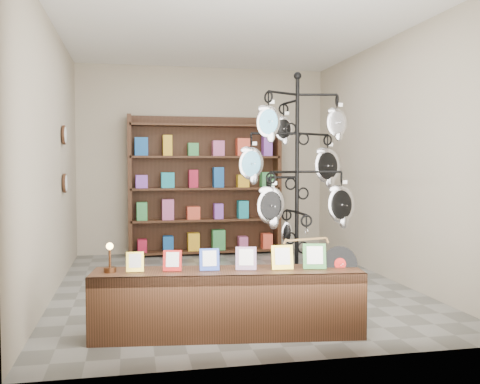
# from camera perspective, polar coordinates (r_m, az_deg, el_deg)

# --- Properties ---
(ground) EXTENTS (5.00, 5.00, 0.00)m
(ground) POSITION_cam_1_polar(r_m,az_deg,el_deg) (6.43, -0.88, -9.93)
(ground) COLOR slate
(ground) RESTS_ON ground
(room_envelope) EXTENTS (5.00, 5.00, 5.00)m
(room_envelope) POSITION_cam_1_polar(r_m,az_deg,el_deg) (6.28, -0.89, 6.76)
(room_envelope) COLOR #AAA089
(room_envelope) RESTS_ON ground
(display_tree) EXTENTS (1.20, 1.11, 2.35)m
(display_tree) POSITION_cam_1_polar(r_m,az_deg,el_deg) (5.35, 6.11, 2.10)
(display_tree) COLOR black
(display_tree) RESTS_ON ground
(front_shelf) EXTENTS (2.29, 0.73, 0.79)m
(front_shelf) POSITION_cam_1_polar(r_m,az_deg,el_deg) (4.58, -1.31, -11.69)
(front_shelf) COLOR black
(front_shelf) RESTS_ON ground
(back_shelving) EXTENTS (2.42, 0.36, 2.20)m
(back_shelving) POSITION_cam_1_polar(r_m,az_deg,el_deg) (8.54, -3.73, 0.25)
(back_shelving) COLOR black
(back_shelving) RESTS_ON ground
(wall_clocks) EXTENTS (0.03, 0.24, 0.84)m
(wall_clocks) POSITION_cam_1_polar(r_m,az_deg,el_deg) (7.01, -18.22, 3.35)
(wall_clocks) COLOR black
(wall_clocks) RESTS_ON ground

